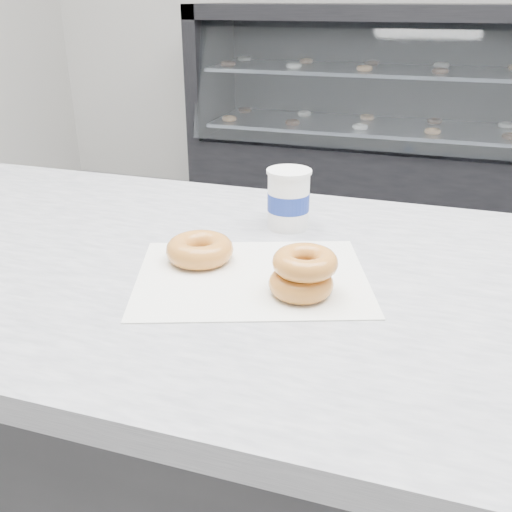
{
  "coord_description": "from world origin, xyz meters",
  "views": [
    {
      "loc": [
        0.23,
        -1.36,
        1.28
      ],
      "look_at": [
        -0.01,
        -0.61,
        0.92
      ],
      "focal_mm": 40.0,
      "sensor_mm": 36.0,
      "label": 1
    }
  ],
  "objects_px": {
    "display_case": "(397,142)",
    "donut_single": "(200,249)",
    "coffee_cup": "(288,198)",
    "donut_stack": "(303,273)",
    "counter": "(261,483)"
  },
  "relations": [
    {
      "from": "donut_single",
      "to": "counter",
      "type": "bearing_deg",
      "value": 4.46
    },
    {
      "from": "coffee_cup",
      "to": "donut_stack",
      "type": "bearing_deg",
      "value": -53.36
    },
    {
      "from": "counter",
      "to": "donut_single",
      "type": "distance_m",
      "value": 0.48
    },
    {
      "from": "counter",
      "to": "donut_stack",
      "type": "relative_size",
      "value": 23.86
    },
    {
      "from": "donut_single",
      "to": "coffee_cup",
      "type": "relative_size",
      "value": 1.0
    },
    {
      "from": "donut_stack",
      "to": "donut_single",
      "type": "bearing_deg",
      "value": 162.07
    },
    {
      "from": "donut_stack",
      "to": "coffee_cup",
      "type": "height_order",
      "value": "coffee_cup"
    },
    {
      "from": "coffee_cup",
      "to": "counter",
      "type": "bearing_deg",
      "value": -70.73
    },
    {
      "from": "counter",
      "to": "coffee_cup",
      "type": "distance_m",
      "value": 0.53
    },
    {
      "from": "display_case",
      "to": "coffee_cup",
      "type": "distance_m",
      "value": 2.58
    },
    {
      "from": "display_case",
      "to": "donut_single",
      "type": "bearing_deg",
      "value": -92.09
    },
    {
      "from": "counter",
      "to": "display_case",
      "type": "bearing_deg",
      "value": 90.0
    },
    {
      "from": "counter",
      "to": "coffee_cup",
      "type": "bearing_deg",
      "value": 92.01
    },
    {
      "from": "display_case",
      "to": "donut_stack",
      "type": "bearing_deg",
      "value": -88.36
    },
    {
      "from": "counter",
      "to": "donut_stack",
      "type": "bearing_deg",
      "value": -39.53
    }
  ]
}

